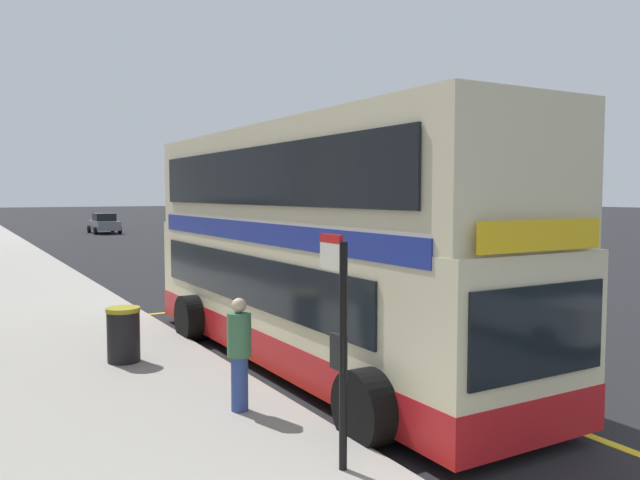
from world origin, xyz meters
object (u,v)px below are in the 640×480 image
at_px(double_decker_bus, 313,254).
at_px(pedestrian_waiting_near_sign, 239,350).
at_px(bus_stop_sign, 339,331).
at_px(litter_bin, 124,334).
at_px(parked_car_grey_far, 229,238).
at_px(parked_car_grey_behind, 104,223).

relative_size(double_decker_bus, pedestrian_waiting_near_sign, 6.63).
distance_m(bus_stop_sign, litter_bin, 5.96).
distance_m(double_decker_bus, parked_car_grey_far, 22.83).
relative_size(parked_car_grey_behind, pedestrian_waiting_near_sign, 2.62).
distance_m(double_decker_bus, parked_car_grey_behind, 43.11).
distance_m(pedestrian_waiting_near_sign, litter_bin, 3.60).
bearing_deg(parked_car_grey_behind, litter_bin, 78.28).
relative_size(parked_car_grey_far, litter_bin, 4.22).
relative_size(bus_stop_sign, parked_car_grey_far, 0.62).
distance_m(double_decker_bus, litter_bin, 3.74).
bearing_deg(parked_car_grey_far, bus_stop_sign, -110.55).
distance_m(bus_stop_sign, parked_car_grey_behind, 47.76).
bearing_deg(parked_car_grey_far, double_decker_bus, -109.14).
bearing_deg(double_decker_bus, pedestrian_waiting_near_sign, -138.42).
height_order(double_decker_bus, parked_car_grey_far, double_decker_bus).
bearing_deg(pedestrian_waiting_near_sign, bus_stop_sign, -84.29).
distance_m(bus_stop_sign, pedestrian_waiting_near_sign, 2.39).
relative_size(bus_stop_sign, pedestrian_waiting_near_sign, 1.62).
bearing_deg(bus_stop_sign, pedestrian_waiting_near_sign, 95.71).
distance_m(parked_car_grey_behind, litter_bin, 42.23).
xyz_separation_m(double_decker_bus, parked_car_grey_far, (7.11, 21.66, -1.26)).
bearing_deg(bus_stop_sign, double_decker_bus, 63.86).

